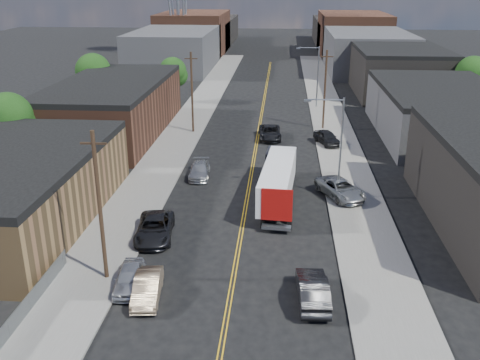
% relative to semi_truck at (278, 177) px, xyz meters
% --- Properties ---
extents(ground, '(260.00, 260.00, 0.00)m').
position_rel_semi_truck_xyz_m(ground, '(-2.68, 35.70, -2.06)').
color(ground, black).
rests_on(ground, ground).
extents(centerline, '(0.32, 120.00, 0.01)m').
position_rel_semi_truck_xyz_m(centerline, '(-2.68, 20.70, -2.06)').
color(centerline, gold).
rests_on(centerline, ground).
extents(sidewalk_left, '(5.00, 140.00, 0.15)m').
position_rel_semi_truck_xyz_m(sidewalk_left, '(-12.18, 20.70, -1.99)').
color(sidewalk_left, slate).
rests_on(sidewalk_left, ground).
extents(sidewalk_right, '(5.00, 140.00, 0.15)m').
position_rel_semi_truck_xyz_m(sidewalk_right, '(6.82, 20.70, -1.99)').
color(sidewalk_right, slate).
rests_on(sidewalk_right, ground).
extents(warehouse_tan, '(12.00, 22.00, 5.60)m').
position_rel_semi_truck_xyz_m(warehouse_tan, '(-20.68, -6.30, 0.74)').
color(warehouse_tan, olive).
rests_on(warehouse_tan, ground).
extents(warehouse_brown, '(12.00, 26.00, 6.60)m').
position_rel_semi_truck_xyz_m(warehouse_brown, '(-20.68, 19.70, 1.24)').
color(warehouse_brown, '#533021').
rests_on(warehouse_brown, ground).
extents(industrial_right_b, '(14.00, 24.00, 6.10)m').
position_rel_semi_truck_xyz_m(industrial_right_b, '(19.32, 21.70, 0.99)').
color(industrial_right_b, '#37373A').
rests_on(industrial_right_b, ground).
extents(industrial_right_c, '(14.00, 22.00, 7.60)m').
position_rel_semi_truck_xyz_m(industrial_right_c, '(19.32, 47.70, 1.74)').
color(industrial_right_c, black).
rests_on(industrial_right_c, ground).
extents(skyline_left_a, '(16.00, 30.00, 8.00)m').
position_rel_semi_truck_xyz_m(skyline_left_a, '(-22.68, 70.70, 1.94)').
color(skyline_left_a, '#37373A').
rests_on(skyline_left_a, ground).
extents(skyline_right_a, '(16.00, 30.00, 8.00)m').
position_rel_semi_truck_xyz_m(skyline_right_a, '(17.32, 70.70, 1.94)').
color(skyline_right_a, '#37373A').
rests_on(skyline_right_a, ground).
extents(skyline_left_b, '(16.00, 26.00, 10.00)m').
position_rel_semi_truck_xyz_m(skyline_left_b, '(-22.68, 95.70, 2.94)').
color(skyline_left_b, '#533021').
rests_on(skyline_left_b, ground).
extents(skyline_right_b, '(16.00, 26.00, 10.00)m').
position_rel_semi_truck_xyz_m(skyline_right_b, '(17.32, 95.70, 2.94)').
color(skyline_right_b, '#533021').
rests_on(skyline_right_b, ground).
extents(skyline_left_c, '(16.00, 40.00, 7.00)m').
position_rel_semi_truck_xyz_m(skyline_left_c, '(-22.68, 115.70, 1.44)').
color(skyline_left_c, black).
rests_on(skyline_left_c, ground).
extents(skyline_right_c, '(16.00, 40.00, 7.00)m').
position_rel_semi_truck_xyz_m(skyline_right_c, '(17.32, 115.70, 1.44)').
color(skyline_right_c, black).
rests_on(skyline_right_c, ground).
extents(streetlight_near, '(3.39, 0.25, 9.00)m').
position_rel_semi_truck_xyz_m(streetlight_near, '(4.92, 0.70, 3.26)').
color(streetlight_near, gray).
rests_on(streetlight_near, ground).
extents(streetlight_far, '(3.39, 0.25, 9.00)m').
position_rel_semi_truck_xyz_m(streetlight_far, '(4.92, 35.70, 3.26)').
color(streetlight_far, gray).
rests_on(streetlight_far, ground).
extents(utility_pole_left_near, '(1.60, 0.26, 10.00)m').
position_rel_semi_truck_xyz_m(utility_pole_left_near, '(-10.88, -14.30, 3.07)').
color(utility_pole_left_near, black).
rests_on(utility_pole_left_near, ground).
extents(utility_pole_left_far, '(1.60, 0.26, 10.00)m').
position_rel_semi_truck_xyz_m(utility_pole_left_far, '(-10.88, 20.70, 3.07)').
color(utility_pole_left_far, black).
rests_on(utility_pole_left_far, ground).
extents(utility_pole_right, '(1.60, 0.26, 10.00)m').
position_rel_semi_truck_xyz_m(utility_pole_right, '(5.52, 23.70, 3.07)').
color(utility_pole_right, black).
rests_on(utility_pole_right, ground).
extents(chainlink_fence, '(0.05, 16.00, 1.22)m').
position_rel_semi_truck_xyz_m(chainlink_fence, '(-14.18, -20.80, -1.41)').
color(chainlink_fence, slate).
rests_on(chainlink_fence, ground).
extents(tree_left_near, '(4.85, 4.76, 7.91)m').
position_rel_semi_truck_xyz_m(tree_left_near, '(-26.62, 5.70, 3.11)').
color(tree_left_near, black).
rests_on(tree_left_near, ground).
extents(tree_left_mid, '(5.10, 5.04, 8.37)m').
position_rel_semi_truck_xyz_m(tree_left_mid, '(-26.62, 30.70, 3.42)').
color(tree_left_mid, black).
rests_on(tree_left_mid, ground).
extents(tree_left_far, '(4.35, 4.20, 6.97)m').
position_rel_semi_truck_xyz_m(tree_left_far, '(-16.62, 37.70, 2.50)').
color(tree_left_far, black).
rests_on(tree_left_far, ground).
extents(tree_right_far, '(4.85, 4.76, 7.91)m').
position_rel_semi_truck_xyz_m(tree_right_far, '(27.38, 35.70, 3.11)').
color(tree_right_far, black).
rests_on(tree_right_far, ground).
extents(semi_truck, '(3.25, 14.04, 3.63)m').
position_rel_semi_truck_xyz_m(semi_truck, '(0.00, 0.00, 0.00)').
color(semi_truck, white).
rests_on(semi_truck, ground).
extents(car_left_a, '(2.14, 4.39, 1.44)m').
position_rel_semi_truck_xyz_m(car_left_a, '(-9.08, -15.23, -1.34)').
color(car_left_a, '#BBBDC1').
rests_on(car_left_a, ground).
extents(car_left_b, '(2.00, 4.54, 1.45)m').
position_rel_semi_truck_xyz_m(car_left_b, '(-7.68, -16.30, -1.34)').
color(car_left_b, '#9E8567').
rests_on(car_left_b, ground).
extents(car_left_c, '(3.26, 5.95, 1.58)m').
position_rel_semi_truck_xyz_m(car_left_c, '(-9.08, -8.30, -1.27)').
color(car_left_c, black).
rests_on(car_left_c, ground).
extents(car_left_d, '(2.21, 4.82, 1.37)m').
position_rel_semi_truck_xyz_m(car_left_d, '(-7.68, 4.92, -1.38)').
color(car_left_d, '#9D9FA2').
rests_on(car_left_d, ground).
extents(car_right_oncoming, '(2.00, 5.10, 1.65)m').
position_rel_semi_truck_xyz_m(car_right_oncoming, '(2.32, -15.87, -1.24)').
color(car_right_oncoming, black).
rests_on(car_right_oncoming, ground).
extents(car_right_lot_a, '(4.78, 6.14, 1.55)m').
position_rel_semi_truck_xyz_m(car_right_lot_a, '(5.52, 0.54, -1.14)').
color(car_right_lot_a, gray).
rests_on(car_right_lot_a, sidewalk_right).
extents(car_right_lot_c, '(3.35, 4.95, 1.57)m').
position_rel_semi_truck_xyz_m(car_right_lot_c, '(5.52, 16.56, -1.13)').
color(car_right_lot_c, black).
rests_on(car_right_lot_c, sidewalk_right).
extents(car_ahead_truck, '(2.89, 5.74, 1.56)m').
position_rel_semi_truck_xyz_m(car_ahead_truck, '(-1.18, 18.71, -1.29)').
color(car_ahead_truck, black).
rests_on(car_ahead_truck, ground).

